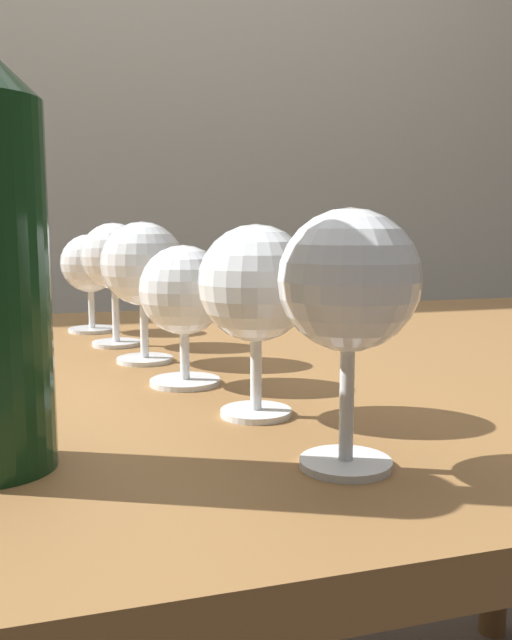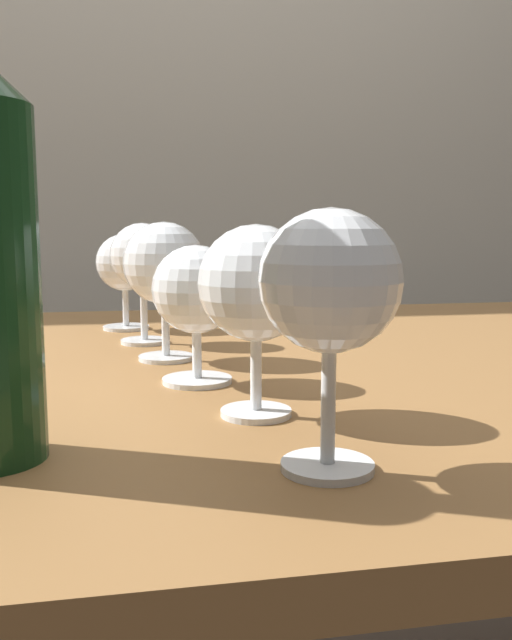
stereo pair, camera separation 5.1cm
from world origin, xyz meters
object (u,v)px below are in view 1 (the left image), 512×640
wine_glass_white (349,283)px  wine_glass_chardonnay (184,292)px  wine_glass_merlot (143,266)px  wine_glass_amber (256,287)px  wine_glass_pinot (114,258)px  wine_glass_cabernet (90,266)px

wine_glass_white → wine_glass_chardonnay: (-0.06, 0.25, -0.03)m
wine_glass_chardonnay → wine_glass_merlot: wine_glass_merlot is taller
wine_glass_amber → wine_glass_merlot: size_ratio=0.98×
wine_glass_merlot → wine_glass_chardonnay: bearing=-78.8°
wine_glass_amber → wine_glass_merlot: 0.25m
wine_glass_white → wine_glass_pinot: 0.49m
wine_glass_amber → wine_glass_cabernet: bearing=102.2°
wine_glass_amber → wine_glass_chardonnay: (-0.03, 0.12, -0.01)m
wine_glass_merlot → wine_glass_cabernet: bearing=100.7°
wine_glass_chardonnay → wine_glass_pinot: wine_glass_pinot is taller
wine_glass_white → wine_glass_cabernet: wine_glass_white is taller
wine_glass_chardonnay → wine_glass_merlot: (-0.02, 0.12, 0.02)m
wine_glass_white → wine_glass_cabernet: bearing=101.6°
wine_glass_chardonnay → wine_glass_cabernet: (-0.07, 0.36, 0.01)m
wine_glass_amber → wine_glass_pinot: bearing=102.7°
wine_glass_pinot → wine_glass_cabernet: size_ratio=1.11×
wine_glass_cabernet → wine_glass_amber: bearing=-77.8°
wine_glass_white → wine_glass_chardonnay: wine_glass_white is taller
wine_glass_merlot → wine_glass_pinot: bearing=100.6°
wine_glass_pinot → wine_glass_amber: bearing=-77.3°
wine_glass_amber → wine_glass_pinot: (-0.08, 0.35, 0.01)m
wine_glass_cabernet → wine_glass_white: bearing=-78.4°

